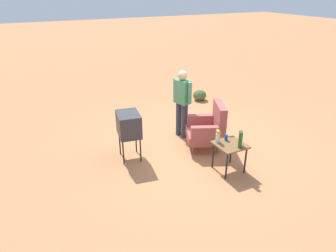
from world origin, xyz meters
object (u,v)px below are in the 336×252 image
(side_table, at_px, (230,148))
(tv_on_stand, at_px, (129,125))
(bottle_tall_amber, at_px, (240,138))
(soda_can_blue, at_px, (226,137))
(bottle_wine_green, at_px, (240,140))
(armchair, at_px, (209,128))
(person_standing, at_px, (182,100))
(flower_vase, at_px, (218,135))

(side_table, xyz_separation_m, tv_on_stand, (-1.34, -1.58, 0.27))
(side_table, xyz_separation_m, bottle_tall_amber, (0.11, 0.14, 0.24))
(tv_on_stand, bearing_deg, soda_can_blue, 53.61)
(bottle_wine_green, bearing_deg, side_table, -160.25)
(armchair, bearing_deg, person_standing, -163.13)
(armchair, xyz_separation_m, person_standing, (-0.80, -0.24, 0.44))
(side_table, relative_size, person_standing, 0.36)
(soda_can_blue, xyz_separation_m, flower_vase, (-0.01, -0.19, 0.09))
(side_table, height_order, flower_vase, flower_vase)
(person_standing, relative_size, bottle_tall_amber, 5.47)
(side_table, bearing_deg, tv_on_stand, -130.43)
(soda_can_blue, xyz_separation_m, bottle_wine_green, (0.36, 0.05, 0.10))
(tv_on_stand, distance_m, bottle_tall_amber, 2.25)
(bottle_tall_amber, bearing_deg, soda_can_blue, -156.73)
(tv_on_stand, bearing_deg, bottle_wine_green, 46.95)
(side_table, bearing_deg, person_standing, -177.20)
(flower_vase, bearing_deg, person_standing, 176.86)
(bottle_tall_amber, bearing_deg, side_table, -127.88)
(tv_on_stand, bearing_deg, armchair, 77.81)
(tv_on_stand, xyz_separation_m, bottle_tall_amber, (1.45, 1.71, -0.04))
(tv_on_stand, relative_size, bottle_tall_amber, 3.43)
(person_standing, xyz_separation_m, bottle_wine_green, (1.97, 0.16, -0.18))
(armchair, distance_m, bottle_wine_green, 1.19)
(bottle_wine_green, bearing_deg, bottle_tall_amber, 142.07)
(side_table, bearing_deg, flower_vase, -135.98)
(bottle_tall_amber, height_order, flower_vase, bottle_tall_amber)
(tv_on_stand, height_order, bottle_wine_green, tv_on_stand)
(tv_on_stand, height_order, flower_vase, tv_on_stand)
(person_standing, height_order, bottle_tall_amber, person_standing)
(bottle_tall_amber, distance_m, bottle_wine_green, 0.11)
(side_table, height_order, bottle_tall_amber, bottle_tall_amber)
(side_table, relative_size, soda_can_blue, 4.88)
(tv_on_stand, height_order, person_standing, person_standing)
(side_table, height_order, bottle_wine_green, bottle_wine_green)
(bottle_tall_amber, relative_size, bottle_wine_green, 0.94)
(bottle_wine_green, bearing_deg, armchair, 175.69)
(bottle_wine_green, bearing_deg, person_standing, -175.45)
(side_table, relative_size, bottle_wine_green, 1.86)
(tv_on_stand, height_order, soda_can_blue, tv_on_stand)
(armchair, xyz_separation_m, bottle_wine_green, (1.16, -0.09, 0.26))
(bottle_wine_green, height_order, flower_vase, bottle_wine_green)
(armchair, bearing_deg, side_table, -9.23)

